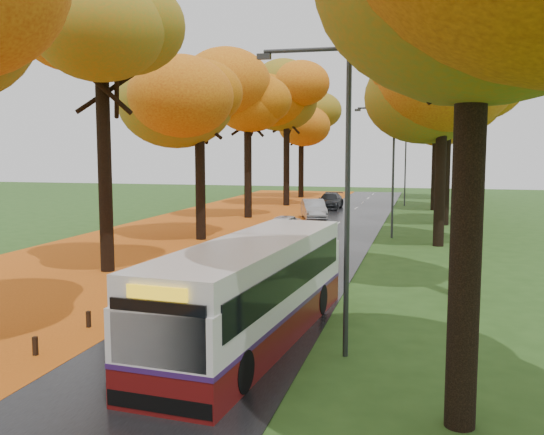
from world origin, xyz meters
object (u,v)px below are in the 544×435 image
at_px(bus, 253,288).
at_px(streetlamp_mid, 389,161).
at_px(car_silver, 314,209).
at_px(car_white, 283,226).
at_px(streetlamp_far, 403,157).
at_px(streetlamp_near, 338,177).
at_px(car_dark, 330,201).

bearing_deg(bus, streetlamp_mid, 88.37).
bearing_deg(streetlamp_mid, car_silver, 125.75).
bearing_deg(car_white, streetlamp_mid, 18.16).
bearing_deg(car_silver, streetlamp_far, 47.78).
relative_size(streetlamp_near, car_dark, 1.65).
bearing_deg(car_dark, streetlamp_near, -79.86).
xyz_separation_m(streetlamp_near, bus, (-2.44, 0.63, -3.19)).
xyz_separation_m(streetlamp_mid, bus, (-2.44, -21.37, -3.19)).
distance_m(streetlamp_near, streetlamp_mid, 22.00).
relative_size(streetlamp_mid, bus, 0.73).
bearing_deg(car_silver, streetlamp_near, -96.15).
bearing_deg(streetlamp_mid, streetlamp_near, -90.00).
xyz_separation_m(streetlamp_near, streetlamp_mid, (0.00, 22.00, 0.00)).
relative_size(car_white, car_silver, 0.86).
distance_m(streetlamp_mid, bus, 21.75).
height_order(streetlamp_near, streetlamp_mid, same).
height_order(streetlamp_near, bus, streetlamp_near).
distance_m(streetlamp_far, bus, 43.56).
xyz_separation_m(streetlamp_mid, car_dark, (-6.22, 17.15, -3.97)).
height_order(streetlamp_mid, car_white, streetlamp_mid).
height_order(streetlamp_mid, streetlamp_far, same).
distance_m(streetlamp_far, car_white, 24.53).
bearing_deg(car_silver, car_dark, 72.81).
xyz_separation_m(car_silver, car_dark, (-0.06, 8.59, -0.05)).
xyz_separation_m(streetlamp_mid, car_silver, (-6.17, 8.57, -3.92)).
bearing_deg(car_dark, car_white, -89.12).
xyz_separation_m(car_white, car_dark, (0.07, 18.52, 0.04)).
relative_size(streetlamp_near, streetlamp_mid, 1.00).
relative_size(streetlamp_far, car_silver, 1.75).
bearing_deg(car_dark, car_silver, -88.52).
relative_size(streetlamp_mid, car_dark, 1.65).
height_order(bus, car_dark, bus).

